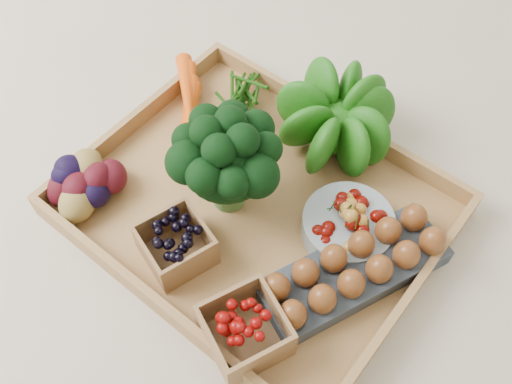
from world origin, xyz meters
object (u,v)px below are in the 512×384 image
Objects in this scene: tray at (256,210)px; broccoli at (227,175)px; cherry_bowl at (348,226)px; egg_carton at (353,273)px.

broccoli is at bearing -160.87° from tray.
broccoli reaches higher than cherry_bowl.
broccoli is (-0.04, -0.02, 0.07)m from tray.
egg_carton is (0.23, 0.01, -0.05)m from broccoli.
tray is at bearing -159.07° from cherry_bowl.
broccoli is 0.24m from egg_carton.
broccoli is 0.61× the size of egg_carton.
cherry_bowl is at bearing 20.93° from tray.
cherry_bowl is at bearing 20.50° from broccoli.
cherry_bowl is at bearing 153.01° from egg_carton.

